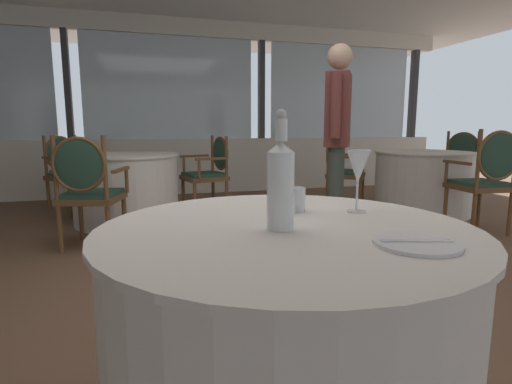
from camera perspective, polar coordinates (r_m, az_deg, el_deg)
ground_plane at (r=2.54m, az=-3.92°, el=-14.65°), size 13.90×13.90×0.00m
window_wall_far at (r=6.30m, az=-11.88°, el=9.24°), size 9.13×0.14×2.62m
foreground_table at (r=1.32m, az=4.18°, el=-20.62°), size 1.10×1.10×0.74m
side_plate at (r=1.06m, az=21.87°, el=-6.79°), size 0.21×0.21×0.01m
butter_knife at (r=1.06m, az=21.88°, el=-6.52°), size 0.17×0.06×0.00m
water_bottle at (r=1.11m, az=3.52°, el=1.37°), size 0.08×0.08×0.33m
wine_glass at (r=1.39m, az=14.34°, el=3.36°), size 0.08×0.08×0.21m
water_tumbler at (r=1.38m, az=5.67°, el=-1.03°), size 0.07×0.07×0.08m
background_table_0 at (r=4.56m, az=-17.94°, el=0.48°), size 1.13×1.13×0.74m
dining_chair_0_0 at (r=5.31m, az=-25.21°, el=3.17°), size 0.66×0.66×0.93m
dining_chair_0_1 at (r=3.61m, az=-22.94°, el=0.99°), size 0.62×0.57×0.97m
dining_chair_0_2 at (r=4.83m, az=-6.49°, el=3.41°), size 0.56×0.61×0.93m
background_table_1 at (r=5.22m, az=22.60°, el=1.28°), size 1.13×1.13×0.74m
dining_chair_1_0 at (r=5.22m, az=11.81°, el=3.58°), size 0.64×0.66×0.91m
dining_chair_1_1 at (r=4.41m, az=30.05°, el=2.25°), size 0.56×0.50×1.01m
dining_chair_1_2 at (r=6.11m, az=26.81°, el=3.97°), size 0.61×0.64×0.97m
diner_person_1 at (r=3.70m, az=11.53°, el=8.64°), size 0.36×0.46×1.75m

